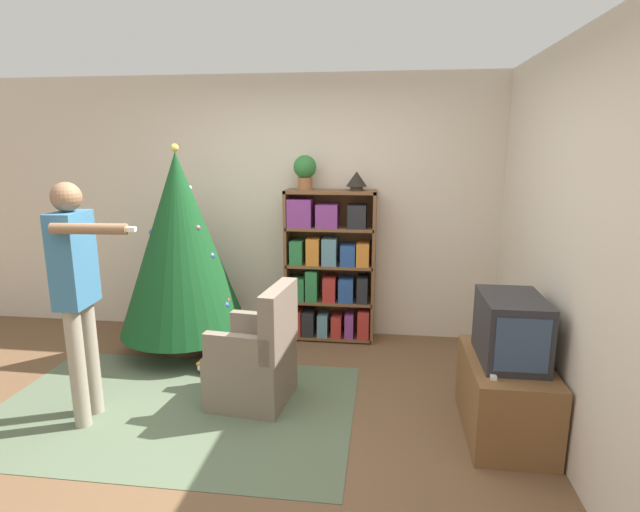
{
  "coord_description": "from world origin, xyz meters",
  "views": [
    {
      "loc": [
        0.83,
        -3.02,
        1.92
      ],
      "look_at": [
        0.33,
        0.87,
        1.05
      ],
      "focal_mm": 28.0,
      "sensor_mm": 36.0,
      "label": 1
    }
  ],
  "objects_px": {
    "standing_person": "(77,284)",
    "potted_plant": "(305,170)",
    "armchair": "(256,361)",
    "bookshelf": "(329,268)",
    "christmas_tree": "(181,244)",
    "television": "(511,329)",
    "table_lamp": "(357,180)"
  },
  "relations": [
    {
      "from": "potted_plant",
      "to": "table_lamp",
      "type": "height_order",
      "value": "potted_plant"
    },
    {
      "from": "bookshelf",
      "to": "potted_plant",
      "type": "xyz_separation_m",
      "value": [
        -0.23,
        0.01,
        0.96
      ]
    },
    {
      "from": "armchair",
      "to": "potted_plant",
      "type": "distance_m",
      "value": 1.93
    },
    {
      "from": "bookshelf",
      "to": "television",
      "type": "distance_m",
      "value": 2.07
    },
    {
      "from": "standing_person",
      "to": "potted_plant",
      "type": "distance_m",
      "value": 2.29
    },
    {
      "from": "christmas_tree",
      "to": "standing_person",
      "type": "bearing_deg",
      "value": -99.63
    },
    {
      "from": "television",
      "to": "christmas_tree",
      "type": "bearing_deg",
      "value": 158.6
    },
    {
      "from": "standing_person",
      "to": "table_lamp",
      "type": "distance_m",
      "value": 2.57
    },
    {
      "from": "television",
      "to": "standing_person",
      "type": "relative_size",
      "value": 0.34
    },
    {
      "from": "television",
      "to": "standing_person",
      "type": "distance_m",
      "value": 2.91
    },
    {
      "from": "armchair",
      "to": "potted_plant",
      "type": "bearing_deg",
      "value": 179.56
    },
    {
      "from": "standing_person",
      "to": "television",
      "type": "bearing_deg",
      "value": 89.95
    },
    {
      "from": "television",
      "to": "armchair",
      "type": "height_order",
      "value": "television"
    },
    {
      "from": "television",
      "to": "table_lamp",
      "type": "relative_size",
      "value": 2.86
    },
    {
      "from": "potted_plant",
      "to": "table_lamp",
      "type": "relative_size",
      "value": 1.64
    },
    {
      "from": "christmas_tree",
      "to": "armchair",
      "type": "distance_m",
      "value": 1.43
    },
    {
      "from": "armchair",
      "to": "christmas_tree",
      "type": "bearing_deg",
      "value": -126.38
    },
    {
      "from": "table_lamp",
      "to": "armchair",
      "type": "bearing_deg",
      "value": -116.03
    },
    {
      "from": "standing_person",
      "to": "potted_plant",
      "type": "relative_size",
      "value": 5.14
    },
    {
      "from": "christmas_tree",
      "to": "potted_plant",
      "type": "relative_size",
      "value": 5.89
    },
    {
      "from": "standing_person",
      "to": "bookshelf",
      "type": "bearing_deg",
      "value": 135.04
    },
    {
      "from": "television",
      "to": "potted_plant",
      "type": "bearing_deg",
      "value": 135.87
    },
    {
      "from": "bookshelf",
      "to": "christmas_tree",
      "type": "xyz_separation_m",
      "value": [
        -1.31,
        -0.5,
        0.3
      ]
    },
    {
      "from": "table_lamp",
      "to": "bookshelf",
      "type": "bearing_deg",
      "value": -177.94
    },
    {
      "from": "bookshelf",
      "to": "christmas_tree",
      "type": "height_order",
      "value": "christmas_tree"
    },
    {
      "from": "armchair",
      "to": "standing_person",
      "type": "bearing_deg",
      "value": -63.43
    },
    {
      "from": "standing_person",
      "to": "table_lamp",
      "type": "relative_size",
      "value": 8.45
    },
    {
      "from": "armchair",
      "to": "standing_person",
      "type": "xyz_separation_m",
      "value": [
        -1.12,
        -0.41,
        0.68
      ]
    },
    {
      "from": "bookshelf",
      "to": "potted_plant",
      "type": "distance_m",
      "value": 0.98
    },
    {
      "from": "christmas_tree",
      "to": "bookshelf",
      "type": "bearing_deg",
      "value": 20.93
    },
    {
      "from": "standing_person",
      "to": "potted_plant",
      "type": "bearing_deg",
      "value": 139.83
    },
    {
      "from": "potted_plant",
      "to": "christmas_tree",
      "type": "bearing_deg",
      "value": -154.63
    }
  ]
}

